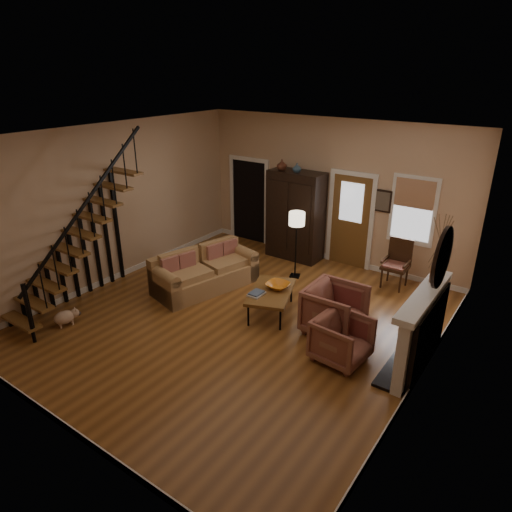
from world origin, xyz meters
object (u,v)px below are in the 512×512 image
Objects in this scene: armoire at (296,216)px; side_chair at (396,264)px; armchair_left at (342,340)px; coffee_table at (271,302)px; sofa at (205,270)px; armchair_right at (335,310)px; floor_lamp at (296,245)px.

armoire is 2.06× the size of side_chair.
coffee_table is at bearing 76.46° from armchair_left.
sofa reaches higher than armchair_left.
side_chair reaches higher than coffee_table.
armchair_right is 2.34m from side_chair.
coffee_table is (1.70, -0.09, -0.16)m from sofa.
armoire reaches higher than armchair_right.
armchair_right is at bearing 4.44° from coffee_table.
armoire reaches higher than armchair_left.
armchair_left is 3.14m from floor_lamp.
sofa is 2.02m from floor_lamp.
armchair_right reaches higher than sofa.
floor_lamp is (-0.45, 1.65, 0.50)m from coffee_table.
side_chair is at bearing -4.48° from armoire.
coffee_table is at bearing -74.64° from floor_lamp.
coffee_table is at bearing -121.64° from side_chair.
floor_lamp is (1.24, 1.56, 0.34)m from sofa.
floor_lamp is at bearing -58.40° from armoire.
armchair_right is 0.93× the size of side_chair.
armchair_right is 0.64× the size of floor_lamp.
armchair_right is (-0.46, 0.68, 0.06)m from armchair_left.
armchair_left is at bearing -18.85° from coffee_table.
armchair_right is (2.31, -2.53, -0.62)m from armoire.
side_chair is at bearing 21.72° from floor_lamp.
sofa is (-0.64, -2.54, -0.65)m from armoire.
coffee_table is 1.78m from floor_lamp.
side_chair is at bearing -6.29° from armchair_right.
floor_lamp reaches higher than coffee_table.
floor_lamp is at bearing 105.36° from coffee_table.
sofa is at bearing 89.77° from armchair_right.
armchair_left is (3.41, -0.68, -0.04)m from sofa.
armoire is at bearing 90.26° from sofa.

